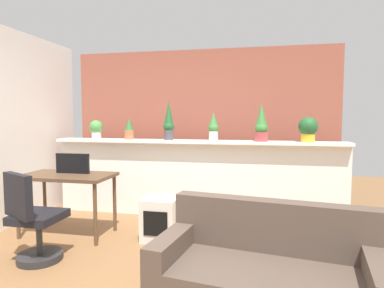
% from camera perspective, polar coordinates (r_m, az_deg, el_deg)
% --- Properties ---
extents(ground_plane, '(12.00, 12.00, 0.00)m').
position_cam_1_polar(ground_plane, '(3.12, -7.43, -22.91)').
color(ground_plane, brown).
extents(divider_wall, '(4.17, 0.16, 1.07)m').
position_cam_1_polar(divider_wall, '(4.79, 0.46, -6.23)').
color(divider_wall, white).
rests_on(divider_wall, ground).
extents(plant_shelf, '(4.17, 0.31, 0.04)m').
position_cam_1_polar(plant_shelf, '(4.67, 0.37, 0.40)').
color(plant_shelf, white).
rests_on(plant_shelf, divider_wall).
extents(brick_wall_behind, '(4.17, 0.10, 2.50)m').
position_cam_1_polar(brick_wall_behind, '(5.29, 1.75, 2.59)').
color(brick_wall_behind, '#9E5442').
rests_on(brick_wall_behind, ground).
extents(potted_plant_0, '(0.20, 0.20, 0.28)m').
position_cam_1_polar(potted_plant_0, '(5.22, -16.24, 2.58)').
color(potted_plant_0, silver).
rests_on(potted_plant_0, plant_shelf).
extents(potted_plant_1, '(0.13, 0.13, 0.31)m').
position_cam_1_polar(potted_plant_1, '(4.94, -10.85, 2.51)').
color(potted_plant_1, '#C66B42').
rests_on(potted_plant_1, plant_shelf).
extents(potted_plant_2, '(0.16, 0.16, 0.55)m').
position_cam_1_polar(potted_plant_2, '(4.72, -4.05, 3.85)').
color(potted_plant_2, '#4C4C51').
rests_on(potted_plant_2, plant_shelf).
extents(potted_plant_3, '(0.15, 0.15, 0.39)m').
position_cam_1_polar(potted_plant_3, '(4.60, 3.73, 2.95)').
color(potted_plant_3, silver).
rests_on(potted_plant_3, plant_shelf).
extents(potted_plant_4, '(0.18, 0.18, 0.51)m').
position_cam_1_polar(potted_plant_4, '(4.53, 11.90, 3.22)').
color(potted_plant_4, '#B7474C').
rests_on(potted_plant_4, plant_shelf).
extents(potted_plant_5, '(0.25, 0.25, 0.33)m').
position_cam_1_polar(potted_plant_5, '(4.59, 19.44, 2.53)').
color(potted_plant_5, gold).
rests_on(potted_plant_5, plant_shelf).
extents(desk, '(1.10, 0.60, 0.75)m').
position_cam_1_polar(desk, '(4.31, -20.80, -6.03)').
color(desk, brown).
rests_on(desk, ground).
extents(tv_monitor, '(0.44, 0.04, 0.25)m').
position_cam_1_polar(tv_monitor, '(4.33, -19.95, -3.18)').
color(tv_monitor, black).
rests_on(tv_monitor, desk).
extents(office_chair, '(0.52, 0.52, 0.91)m').
position_cam_1_polar(office_chair, '(3.70, -25.79, -12.37)').
color(office_chair, '#262628').
rests_on(office_chair, ground).
extents(side_cube_shelf, '(0.40, 0.41, 0.50)m').
position_cam_1_polar(side_cube_shelf, '(3.99, -5.46, -12.72)').
color(side_cube_shelf, silver).
rests_on(side_cube_shelf, ground).
extents(couch, '(1.66, 0.99, 0.80)m').
position_cam_1_polar(couch, '(2.60, 12.70, -21.92)').
color(couch, brown).
rests_on(couch, ground).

